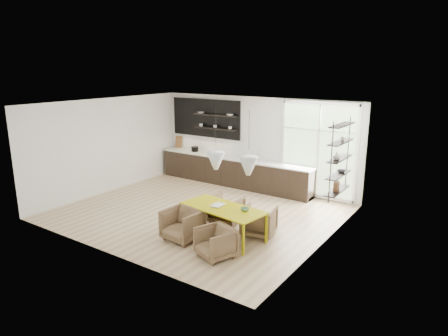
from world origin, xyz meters
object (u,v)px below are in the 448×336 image
Objects in this scene: wire_stool at (184,219)px; armchair_back_left at (226,209)px; dining_table at (223,209)px; armchair_front_right at (216,243)px; armchair_back_right at (259,221)px; armchair_front_left at (183,225)px.

armchair_back_left is at bearing 60.61° from wire_stool.
dining_table is 1.07m from armchair_front_right.
wire_stool is at bearing -160.38° from dining_table.
armchair_back_right is at bearing 50.33° from dining_table.
armchair_back_right is at bearing 46.45° from armchair_front_left.
wire_stool is at bearing 175.33° from armchair_front_right.
armchair_front_left reaches higher than armchair_back_right.
armchair_back_right is (0.63, 0.58, -0.33)m from dining_table.
armchair_front_left is (-0.67, -0.63, -0.31)m from dining_table.
armchair_back_right is 0.94× the size of armchair_front_left.
armchair_front_right is at bearing -26.00° from wire_stool.
armchair_front_left reaches higher than wire_stool.
dining_table is 0.92m from armchair_back_right.
armchair_front_left is (-1.30, -1.21, 0.02)m from armchair_back_right.
armchair_back_left reaches higher than wire_stool.
dining_table reaches higher than wire_stool.
dining_table is at bearing 30.01° from armchair_back_right.
wire_stool is (-0.32, 0.42, -0.08)m from armchair_front_left.
armchair_front_left reaches higher than armchair_front_right.
armchair_front_right is at bearing 70.64° from armchair_back_right.
armchair_front_left is (-0.24, -1.42, 0.02)m from armchair_back_left.
dining_table is 4.74× the size of wire_stool.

